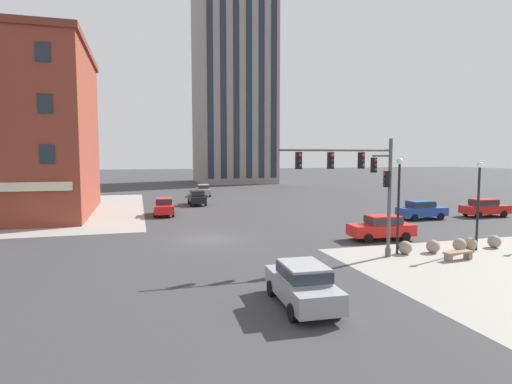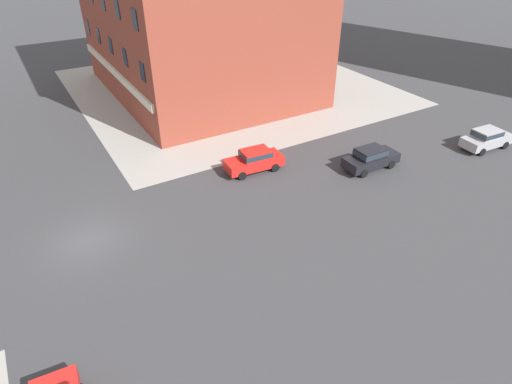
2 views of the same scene
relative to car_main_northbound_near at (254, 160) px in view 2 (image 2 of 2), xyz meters
The scene contains 6 objects.
ground_plane 13.05m from the car_main_northbound_near, 80.63° to the right, with size 320.00×320.00×0.00m, color #38383A.
sidewalk_far_corner 19.28m from the car_main_northbound_near, 158.19° to the left, with size 32.00×32.00×0.02m, color gray.
car_main_northbound_near is the anchor object (origin of this frame).
car_cross_eastbound 8.82m from the car_main_northbound_near, 61.29° to the left, with size 1.98×4.44×1.68m.
car_parked_curb 19.49m from the car_main_northbound_near, 70.16° to the left, with size 2.14×4.52×1.68m.
storefront_block_near_corner 20.43m from the car_main_northbound_near, 167.21° to the left, with size 23.96×18.58×16.32m.
Camera 2 is at (22.40, -1.63, 16.42)m, focal length 30.23 mm.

